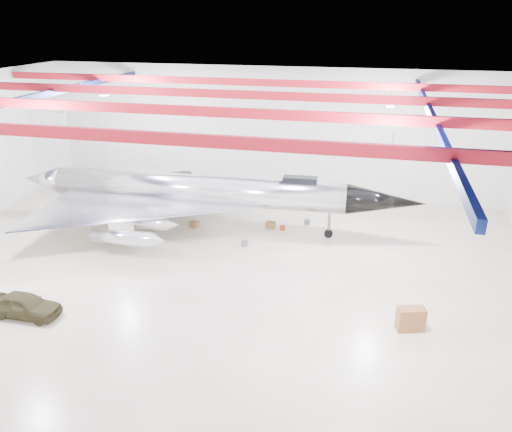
# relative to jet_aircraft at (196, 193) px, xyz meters

# --- Properties ---
(floor) EXTENTS (40.00, 40.00, 0.00)m
(floor) POSITION_rel_jet_aircraft_xyz_m (3.20, -5.77, -2.72)
(floor) COLOR #BBAC95
(floor) RESTS_ON ground
(wall_back) EXTENTS (40.00, 0.00, 40.00)m
(wall_back) POSITION_rel_jet_aircraft_xyz_m (3.20, 9.23, 2.78)
(wall_back) COLOR silver
(wall_back) RESTS_ON floor
(ceiling) EXTENTS (40.00, 40.00, 0.00)m
(ceiling) POSITION_rel_jet_aircraft_xyz_m (3.20, -5.77, 8.28)
(ceiling) COLOR #0A0F38
(ceiling) RESTS_ON wall_back
(ceiling_structure) EXTENTS (39.50, 29.50, 1.08)m
(ceiling_structure) POSITION_rel_jet_aircraft_xyz_m (3.20, -5.77, 7.61)
(ceiling_structure) COLOR maroon
(ceiling_structure) RESTS_ON ceiling
(jet_aircraft) EXTENTS (30.37, 18.09, 8.28)m
(jet_aircraft) POSITION_rel_jet_aircraft_xyz_m (0.00, 0.00, 0.00)
(jet_aircraft) COLOR silver
(jet_aircraft) RESTS_ON floor
(jeep) EXTENTS (3.83, 1.56, 1.30)m
(jeep) POSITION_rel_jet_aircraft_xyz_m (-4.75, -13.51, -2.06)
(jeep) COLOR #322D19
(jeep) RESTS_ON floor
(desk) EXTENTS (1.51, 1.06, 1.26)m
(desk) POSITION_rel_jet_aircraft_xyz_m (15.03, -9.97, -2.09)
(desk) COLOR brown
(desk) RESTS_ON floor
(toolbox_red) EXTENTS (0.51, 0.45, 0.30)m
(toolbox_red) POSITION_rel_jet_aircraft_xyz_m (-0.92, 3.62, -2.56)
(toolbox_red) COLOR #A62E10
(toolbox_red) RESTS_ON floor
(engine_drum) EXTENTS (0.59, 0.59, 0.41)m
(engine_drum) POSITION_rel_jet_aircraft_xyz_m (4.30, -2.38, -2.51)
(engine_drum) COLOR #59595B
(engine_drum) RESTS_ON floor
(parts_bin) EXTENTS (0.73, 0.62, 0.47)m
(parts_bin) POSITION_rel_jet_aircraft_xyz_m (5.35, 1.22, -2.48)
(parts_bin) COLOR olive
(parts_bin) RESTS_ON floor
(tool_chest) EXTENTS (0.50, 0.50, 0.35)m
(tool_chest) POSITION_rel_jet_aircraft_xyz_m (6.32, 1.01, -2.54)
(tool_chest) COLOR #A62E10
(tool_chest) RESTS_ON floor
(oil_barrel) EXTENTS (0.77, 0.69, 0.44)m
(oil_barrel) POSITION_rel_jet_aircraft_xyz_m (-0.29, -0.04, -2.49)
(oil_barrel) COLOR olive
(oil_barrel) RESTS_ON floor
(spares_box) EXTENTS (0.50, 0.50, 0.40)m
(spares_box) POSITION_rel_jet_aircraft_xyz_m (7.96, 2.53, -2.52)
(spares_box) COLOR #59595B
(spares_box) RESTS_ON floor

